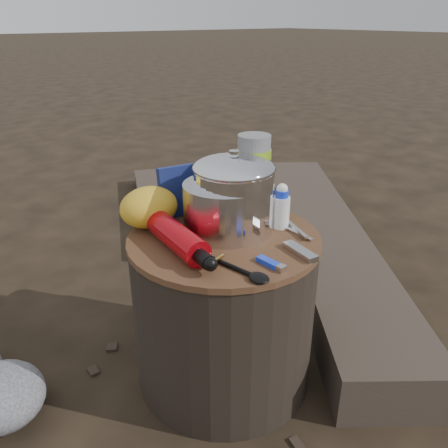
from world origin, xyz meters
TOP-DOWN VIEW (x-y plane):
  - ground at (0.00, 0.00)m, footprint 60.00×60.00m
  - stump at (0.00, 0.00)m, footprint 0.48×0.48m
  - log_main at (0.77, 0.31)m, footprint 1.32×1.63m
  - log_small at (0.44, 1.14)m, footprint 0.61×1.03m
  - foil_windscreen at (0.02, 0.02)m, footprint 0.21×0.21m
  - camping_pot at (0.04, 0.01)m, footprint 0.20×0.20m
  - fuel_bottle at (-0.13, 0.01)m, footprint 0.09×0.27m
  - thermos at (0.14, 0.05)m, footprint 0.09×0.09m
  - travel_mug at (0.14, 0.13)m, footprint 0.09×0.09m
  - stuff_sack at (-0.12, 0.17)m, footprint 0.16×0.13m
  - food_pouch at (-0.01, 0.19)m, footprint 0.11×0.04m
  - lighter at (-0.01, -0.18)m, footprint 0.03×0.08m
  - multitool at (0.08, -0.18)m, footprint 0.04×0.10m
  - pot_grabber at (0.15, -0.09)m, footprint 0.06×0.14m
  - spork at (-0.08, -0.14)m, footprint 0.06×0.16m
  - squeeze_bottle at (0.15, -0.04)m, footprint 0.04×0.04m

SIDE VIEW (x-z plane):
  - ground at x=0.00m, z-range 0.00..0.00m
  - log_small at x=0.44m, z-range 0.00..0.09m
  - log_main at x=0.77m, z-range 0.00..0.15m
  - stump at x=0.00m, z-range 0.00..0.45m
  - pot_grabber at x=0.15m, z-range 0.45..0.46m
  - spork at x=-0.08m, z-range 0.45..0.46m
  - lighter at x=-0.01m, z-range 0.45..0.46m
  - multitool at x=0.08m, z-range 0.45..0.46m
  - fuel_bottle at x=-0.13m, z-range 0.45..0.51m
  - squeeze_bottle at x=0.15m, z-range 0.45..0.55m
  - stuff_sack at x=-0.12m, z-range 0.45..0.55m
  - foil_windscreen at x=0.02m, z-range 0.45..0.57m
  - travel_mug at x=0.14m, z-range 0.45..0.58m
  - food_pouch at x=-0.01m, z-range 0.45..0.58m
  - camping_pot at x=0.04m, z-range 0.45..0.65m
  - thermos at x=0.14m, z-range 0.45..0.67m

